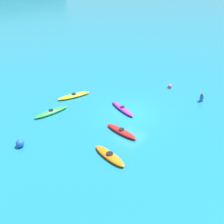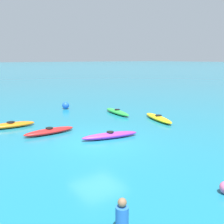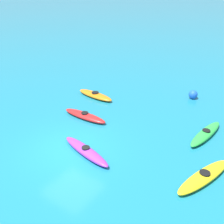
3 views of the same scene
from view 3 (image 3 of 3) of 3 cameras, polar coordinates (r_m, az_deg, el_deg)
name	(u,v)px [view 3 (image 3 of 3)]	position (r m, az deg, el deg)	size (l,w,h in m)	color
ground_plane	(70,149)	(13.18, -8.71, -7.61)	(600.00, 600.00, 0.00)	#19728C
kayak_purple	(86,151)	(12.68, -5.48, -8.07)	(1.30, 3.16, 0.37)	purple
kayak_green	(206,134)	(14.68, 18.96, -4.26)	(3.16, 0.94, 0.37)	green
kayak_yellow	(204,176)	(11.82, 18.66, -12.59)	(3.28, 1.54, 0.37)	yellow
kayak_red	(85,116)	(15.65, -5.68, -0.78)	(0.64, 2.88, 0.37)	red
kayak_orange	(95,95)	(18.28, -3.51, 3.55)	(0.99, 2.88, 0.37)	orange
buoy_blue	(193,94)	(18.79, 16.55, 3.53)	(0.58, 0.58, 0.58)	blue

